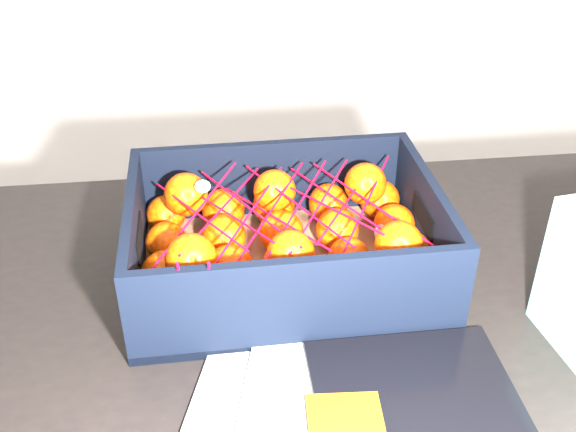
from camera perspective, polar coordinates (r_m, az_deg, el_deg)
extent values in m
cube|color=black|center=(0.83, 1.27, -10.76)|extent=(1.21, 0.82, 0.04)
cylinder|color=black|center=(1.49, 20.58, -9.43)|extent=(0.06, 0.06, 0.71)
cube|color=orange|center=(0.71, 4.77, -16.20)|extent=(0.08, 0.06, 0.00)
cube|color=#936144|center=(0.90, -0.26, -4.53)|extent=(0.39, 0.29, 0.01)
cube|color=black|center=(0.99, -1.32, 2.97)|extent=(0.39, 0.01, 0.13)
cube|color=black|center=(0.76, 1.12, -7.48)|extent=(0.39, 0.01, 0.13)
cube|color=black|center=(0.87, -12.70, -2.47)|extent=(0.01, 0.27, 0.13)
cube|color=black|center=(0.91, 11.62, -0.64)|extent=(0.01, 0.27, 0.13)
sphere|color=#FF4505|center=(0.80, -10.28, -7.89)|extent=(0.06, 0.06, 0.06)
sphere|color=#FF4505|center=(0.85, -10.33, -4.79)|extent=(0.06, 0.06, 0.06)
sphere|color=#FF4505|center=(0.91, -10.15, -2.18)|extent=(0.05, 0.05, 0.05)
sphere|color=#FF4505|center=(0.97, -10.19, 0.12)|extent=(0.05, 0.05, 0.05)
sphere|color=#FF4505|center=(0.79, -4.54, -7.63)|extent=(0.06, 0.06, 0.06)
sphere|color=#FF4505|center=(0.85, -4.90, -4.45)|extent=(0.06, 0.06, 0.06)
sphere|color=#FF4505|center=(0.91, -5.38, -1.69)|extent=(0.06, 0.06, 0.06)
sphere|color=#FF4505|center=(0.97, -5.43, 0.52)|extent=(0.06, 0.06, 0.06)
sphere|color=#FF4505|center=(0.80, 1.03, -7.13)|extent=(0.06, 0.06, 0.06)
sphere|color=#FF4505|center=(0.86, -0.14, -3.95)|extent=(0.06, 0.06, 0.06)
sphere|color=#FF4505|center=(0.91, -0.59, -1.36)|extent=(0.06, 0.06, 0.06)
sphere|color=#FF4505|center=(0.97, -1.18, 0.93)|extent=(0.06, 0.06, 0.06)
sphere|color=#FF4505|center=(0.81, 6.35, -6.49)|extent=(0.06, 0.06, 0.06)
sphere|color=#FF4505|center=(0.87, 5.11, -3.54)|extent=(0.05, 0.05, 0.05)
sphere|color=#FF4505|center=(0.92, 4.14, -1.13)|extent=(0.06, 0.06, 0.06)
sphere|color=#FF4505|center=(0.98, 3.39, 1.10)|extent=(0.06, 0.06, 0.06)
sphere|color=#FF4505|center=(0.83, 11.18, -6.00)|extent=(0.06, 0.06, 0.06)
sphere|color=#FF4505|center=(0.89, 10.07, -3.05)|extent=(0.06, 0.06, 0.06)
sphere|color=#FF4505|center=(0.94, 8.89, -0.68)|extent=(0.06, 0.06, 0.06)
sphere|color=#FF4505|center=(0.99, 7.70, 1.39)|extent=(0.06, 0.06, 0.06)
sphere|color=#FF4505|center=(0.80, -8.13, -3.58)|extent=(0.06, 0.06, 0.06)
sphere|color=#FF4505|center=(0.92, -8.55, 1.80)|extent=(0.06, 0.06, 0.06)
sphere|color=#FF4505|center=(0.80, 0.24, -3.16)|extent=(0.06, 0.06, 0.06)
sphere|color=#FF4505|center=(0.92, -1.13, 2.14)|extent=(0.06, 0.06, 0.06)
sphere|color=#FF4505|center=(0.82, 9.27, -2.39)|extent=(0.06, 0.06, 0.06)
sphere|color=#FF4505|center=(0.94, 6.50, 2.70)|extent=(0.06, 0.06, 0.06)
cylinder|color=red|center=(0.84, -7.55, 0.14)|extent=(0.11, 0.20, 0.02)
cylinder|color=red|center=(0.85, -5.48, 0.47)|extent=(0.11, 0.20, 0.03)
cylinder|color=red|center=(0.85, -3.42, 0.79)|extent=(0.11, 0.20, 0.01)
cylinder|color=red|center=(0.84, -1.23, -0.05)|extent=(0.11, 0.20, 0.03)
cylinder|color=red|center=(0.86, 0.67, 1.05)|extent=(0.11, 0.20, 0.01)
cylinder|color=red|center=(0.85, 2.84, 1.06)|extent=(0.11, 0.20, 0.03)
cylinder|color=red|center=(0.87, 4.75, 0.98)|extent=(0.11, 0.20, 0.00)
cylinder|color=red|center=(0.87, 6.75, 1.23)|extent=(0.11, 0.20, 0.01)
cylinder|color=red|center=(0.84, -7.56, 0.43)|extent=(0.11, 0.20, 0.02)
cylinder|color=red|center=(0.85, -5.49, 0.69)|extent=(0.11, 0.20, 0.01)
cylinder|color=red|center=(0.84, -3.33, 0.06)|extent=(0.11, 0.20, 0.02)
cylinder|color=red|center=(0.85, -1.33, 0.59)|extent=(0.11, 0.20, 0.02)
cylinder|color=red|center=(0.85, 0.79, 0.70)|extent=(0.11, 0.20, 0.02)
cylinder|color=red|center=(0.85, 2.80, 1.15)|extent=(0.11, 0.20, 0.01)
cylinder|color=red|center=(0.87, 4.74, 0.91)|extent=(0.11, 0.20, 0.03)
cylinder|color=red|center=(0.88, 6.65, 1.19)|extent=(0.11, 0.20, 0.02)
cylinder|color=red|center=(0.74, -8.98, -5.80)|extent=(0.00, 0.03, 0.09)
cylinder|color=red|center=(0.74, -6.66, -5.64)|extent=(0.01, 0.04, 0.08)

